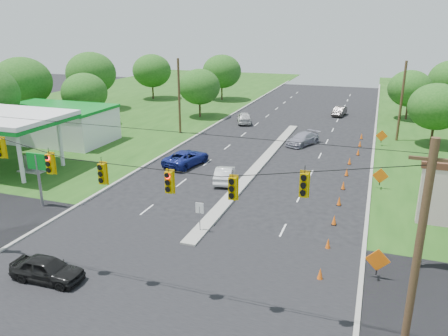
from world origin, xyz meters
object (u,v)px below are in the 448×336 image
at_px(white_sedan, 225,174).
at_px(blue_pickup, 186,158).
at_px(black_sedan, 47,269).
at_px(gas_station, 49,122).

distance_m(white_sedan, blue_pickup, 5.87).
relative_size(black_sedan, white_sedan, 0.98).
xyz_separation_m(black_sedan, blue_pickup, (-1.23, 20.48, 0.05)).
distance_m(gas_station, blue_pickup, 17.21).
bearing_deg(white_sedan, black_sedan, 66.37).
height_order(black_sedan, white_sedan, black_sedan).
xyz_separation_m(black_sedan, white_sedan, (3.72, 17.32, -0.01)).
relative_size(white_sedan, blue_pickup, 0.77).
height_order(gas_station, white_sedan, gas_station).
bearing_deg(black_sedan, gas_station, 37.70).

